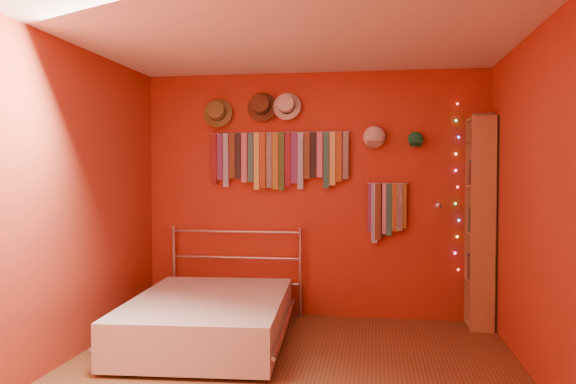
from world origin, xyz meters
The scene contains 16 objects.
ground centered at (0.00, 0.00, 0.00)m, with size 3.50×3.50×0.00m, color brown.
back_wall centered at (0.00, 1.75, 1.25)m, with size 3.50×0.02×2.50m, color #9B3119.
right_wall centered at (1.75, 0.00, 1.25)m, with size 0.02×3.50×2.50m, color #9B3119.
left_wall centered at (-1.75, 0.00, 1.25)m, with size 0.02×3.50×2.50m, color #9B3119.
ceiling centered at (0.00, 0.00, 2.50)m, with size 3.50×3.50×0.02m, color white.
tie_rack centered at (-0.36, 1.68, 1.64)m, with size 1.45×0.03×0.60m.
small_tie_rack centered at (0.74, 1.68, 1.12)m, with size 0.40×0.03×0.60m.
fedora_olive centered at (-0.99, 1.65, 2.10)m, with size 0.30×0.17×0.30m.
fedora_brown centered at (-0.52, 1.65, 2.16)m, with size 0.31×0.17×0.30m.
fedora_white centered at (-0.26, 1.65, 2.16)m, with size 0.29×0.16×0.28m.
cap_white centered at (0.62, 1.70, 1.83)m, with size 0.20×0.25×0.20m.
cap_green centered at (1.02, 1.70, 1.81)m, with size 0.16×0.21×0.16m.
fairy_lights centered at (1.42, 1.71, 1.34)m, with size 0.06×0.02×1.65m.
reading_lamp centered at (1.22, 1.52, 1.17)m, with size 0.07×0.30×0.09m.
bookshelf centered at (1.66, 1.53, 1.02)m, with size 0.25×0.34×2.00m.
bed centered at (-0.79, 0.69, 0.21)m, with size 1.50×1.94×0.92m.
Camera 1 is at (0.63, -3.98, 1.48)m, focal length 35.00 mm.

